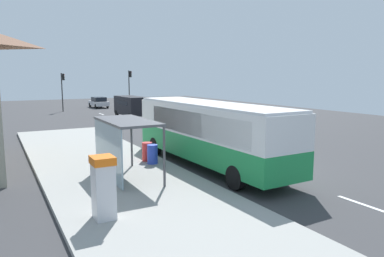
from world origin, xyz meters
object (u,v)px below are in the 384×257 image
object	(u,v)px
recycling_bin_blue	(152,154)
bus_shelter	(120,134)
white_van	(131,105)
traffic_light_far_side	(63,86)
ticket_machine	(104,187)
traffic_light_near_side	(130,84)
bus	(208,130)
sedan_near	(99,102)
recycling_bin_red	(147,152)

from	to	relation	value
recycling_bin_blue	bus_shelter	xyz separation A→B (m)	(-2.21, -1.84, 1.44)
bus_shelter	white_van	bearing A→B (deg)	69.70
recycling_bin_blue	traffic_light_far_side	bearing A→B (deg)	88.03
ticket_machine	traffic_light_near_side	size ratio (longest dim) A/B	0.37
traffic_light_near_side	white_van	bearing A→B (deg)	-108.78
white_van	traffic_light_near_side	bearing A→B (deg)	71.22
white_van	ticket_machine	xyz separation A→B (m)	(-10.41, -27.23, -0.17)
bus	traffic_light_near_side	size ratio (longest dim) A/B	2.11
traffic_light_near_side	sedan_near	bearing A→B (deg)	126.07
sedan_near	bus_shelter	world-z (taller)	bus_shelter
white_van	sedan_near	size ratio (longest dim) A/B	1.18
sedan_near	traffic_light_near_side	distance (m)	6.05
sedan_near	traffic_light_far_side	world-z (taller)	traffic_light_far_side
bus	traffic_light_near_side	xyz separation A→B (m)	(7.21, 32.38, 1.63)
bus_shelter	traffic_light_near_side	bearing A→B (deg)	70.14
recycling_bin_blue	traffic_light_near_side	xyz separation A→B (m)	(9.70, 31.13, 2.82)
ticket_machine	recycling_bin_red	world-z (taller)	ticket_machine
traffic_light_near_side	traffic_light_far_side	size ratio (longest dim) A/B	1.08
bus_shelter	bus	bearing A→B (deg)	7.21
white_van	sedan_near	bearing A→B (deg)	89.58
bus	recycling_bin_red	size ratio (longest dim) A/B	11.65
traffic_light_far_side	traffic_light_near_side	bearing A→B (deg)	-5.32
traffic_light_near_side	traffic_light_far_side	xyz separation A→B (m)	(-8.60, 0.80, -0.23)
bus	bus_shelter	world-z (taller)	bus
recycling_bin_blue	recycling_bin_red	distance (m)	0.70
traffic_light_near_side	traffic_light_far_side	world-z (taller)	traffic_light_near_side
recycling_bin_blue	ticket_machine	bearing A→B (deg)	-124.69
bus	recycling_bin_red	distance (m)	3.37
recycling_bin_blue	traffic_light_far_side	size ratio (longest dim) A/B	0.19
bus_shelter	recycling_bin_red	bearing A→B (deg)	48.95
recycling_bin_red	bus	bearing A→B (deg)	-38.04
sedan_near	recycling_bin_red	world-z (taller)	sedan_near
bus	traffic_light_far_side	bearing A→B (deg)	92.39
white_van	traffic_light_far_side	distance (m)	11.91
traffic_light_near_side	bus_shelter	bearing A→B (deg)	-109.86
white_van	traffic_light_near_side	xyz separation A→B (m)	(3.30, 9.69, 2.13)
traffic_light_far_side	ticket_machine	bearing A→B (deg)	-97.72
bus	bus_shelter	size ratio (longest dim) A/B	2.77
recycling_bin_blue	recycling_bin_red	bearing A→B (deg)	90.00
sedan_near	recycling_bin_red	distance (m)	35.42
white_van	recycling_bin_red	bearing A→B (deg)	-107.15
ticket_machine	bus_shelter	xyz separation A→B (m)	(1.80, 3.95, 0.93)
white_van	recycling_bin_red	distance (m)	21.71
bus_shelter	sedan_near	bearing A→B (deg)	76.87
ticket_machine	bus_shelter	size ratio (longest dim) A/B	0.48
white_van	recycling_bin_blue	size ratio (longest dim) A/B	5.56
recycling_bin_blue	bus	bearing A→B (deg)	-26.62
recycling_bin_blue	traffic_light_far_side	distance (m)	32.06
bus	recycling_bin_blue	world-z (taller)	bus
bus	sedan_near	size ratio (longest dim) A/B	2.48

